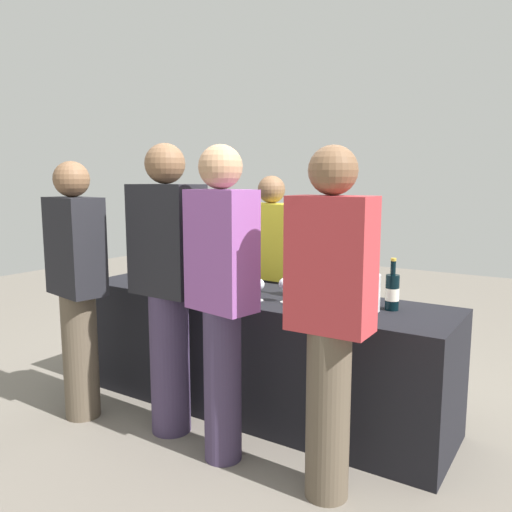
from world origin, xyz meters
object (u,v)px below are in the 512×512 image
at_px(wine_bottle_6, 392,292).
at_px(guest_0, 77,282).
at_px(wine_glass_2, 199,276).
at_px(wine_glass_1, 191,276).
at_px(guest_3, 330,312).
at_px(wine_bottle_1, 188,265).
at_px(wine_bottle_0, 151,260).
at_px(wine_glass_3, 259,285).
at_px(wine_glass_5, 318,293).
at_px(wine_bottle_5, 349,282).
at_px(guest_2, 222,292).
at_px(ice_bucket, 362,292).
at_px(server_pouring, 271,268).
at_px(wine_bottle_2, 248,272).
at_px(wine_bottle_3, 302,280).
at_px(wine_glass_4, 285,285).
at_px(wine_glass_0, 187,272).
at_px(wine_bottle_4, 321,280).
at_px(guest_1, 168,281).

height_order(wine_bottle_6, guest_0, guest_0).
bearing_deg(wine_glass_2, wine_glass_1, 164.42).
height_order(guest_0, guest_3, guest_3).
height_order(wine_bottle_1, guest_3, guest_3).
bearing_deg(wine_bottle_0, guest_0, -79.78).
height_order(wine_glass_1, guest_0, guest_0).
distance_m(wine_glass_3, wine_glass_5, 0.41).
relative_size(wine_bottle_5, guest_2, 0.19).
relative_size(wine_bottle_0, guest_2, 0.19).
bearing_deg(wine_glass_3, guest_3, -34.87).
distance_m(wine_bottle_6, wine_glass_1, 1.34).
bearing_deg(wine_glass_5, wine_glass_3, 178.10).
relative_size(ice_bucket, guest_0, 0.13).
relative_size(wine_bottle_1, server_pouring, 0.20).
distance_m(wine_bottle_2, guest_0, 1.10).
distance_m(wine_bottle_3, server_pouring, 0.75).
height_order(wine_glass_4, guest_0, guest_0).
xyz_separation_m(wine_glass_2, guest_0, (-0.52, -0.56, -0.00)).
xyz_separation_m(wine_bottle_5, wine_glass_0, (-1.10, -0.22, -0.02)).
relative_size(wine_bottle_6, wine_glass_5, 2.20).
bearing_deg(wine_glass_1, wine_bottle_4, 15.78).
xyz_separation_m(wine_glass_0, wine_glass_2, (0.17, -0.07, 0.00)).
distance_m(wine_glass_4, guest_0, 1.31).
distance_m(wine_glass_4, guest_1, 0.70).
height_order(wine_bottle_4, guest_1, guest_1).
distance_m(wine_bottle_1, guest_1, 0.80).
bearing_deg(wine_bottle_5, server_pouring, 152.06).
bearing_deg(wine_glass_1, wine_glass_4, 1.42).
relative_size(guest_1, guest_2, 1.02).
height_order(wine_bottle_3, wine_glass_4, wine_bottle_3).
distance_m(wine_bottle_1, wine_bottle_2, 0.56).
height_order(wine_bottle_5, wine_glass_1, wine_bottle_5).
distance_m(wine_glass_1, wine_glass_4, 0.72).
bearing_deg(wine_glass_1, guest_1, -66.65).
height_order(guest_0, guest_2, guest_2).
relative_size(server_pouring, guest_3, 0.93).
bearing_deg(wine_bottle_4, wine_glass_1, -164.22).
distance_m(wine_bottle_2, wine_bottle_6, 1.01).
distance_m(wine_bottle_6, wine_glass_0, 1.41).
bearing_deg(guest_2, guest_0, -165.36).
bearing_deg(wine_bottle_6, wine_bottle_0, 178.99).
height_order(wine_bottle_2, wine_bottle_3, wine_bottle_3).
height_order(wine_glass_2, guest_2, guest_2).
bearing_deg(wine_glass_2, server_pouring, 80.72).
height_order(wine_bottle_0, guest_1, guest_1).
relative_size(wine_glass_4, guest_1, 0.09).
bearing_deg(wine_glass_3, wine_bottle_1, 160.81).
bearing_deg(ice_bucket, wine_bottle_3, 167.66).
relative_size(wine_glass_0, server_pouring, 0.09).
bearing_deg(guest_2, wine_bottle_3, 91.89).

